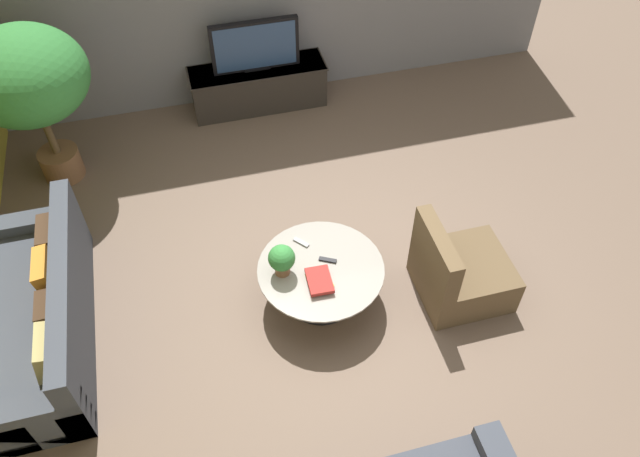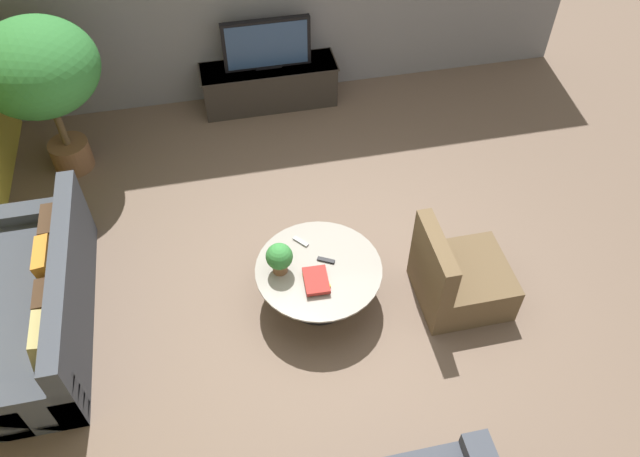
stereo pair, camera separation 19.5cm
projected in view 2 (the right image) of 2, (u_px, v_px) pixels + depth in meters
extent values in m
plane|color=brown|center=(334.00, 283.00, 6.00)|extent=(24.00, 24.00, 0.00)
cube|color=#2D2823|center=(270.00, 85.00, 7.70)|extent=(1.62, 0.48, 0.54)
cube|color=#2D2823|center=(268.00, 67.00, 7.50)|extent=(1.66, 0.50, 0.02)
cube|color=black|center=(267.00, 44.00, 7.27)|extent=(1.04, 0.08, 0.61)
cube|color=navy|center=(267.00, 46.00, 7.24)|extent=(0.95, 0.00, 0.55)
cube|color=black|center=(268.00, 65.00, 7.49)|extent=(0.31, 0.13, 0.02)
cylinder|color=black|center=(319.00, 297.00, 5.87)|extent=(0.63, 0.63, 0.02)
cylinder|color=black|center=(319.00, 284.00, 5.72)|extent=(0.10, 0.10, 0.43)
cylinder|color=gray|center=(319.00, 269.00, 5.55)|extent=(1.14, 1.14, 0.02)
cube|color=#3D424C|center=(39.00, 310.00, 5.53)|extent=(0.84, 2.17, 0.42)
cube|color=#3D424C|center=(64.00, 275.00, 5.26)|extent=(0.16, 2.17, 0.42)
cube|color=#3D424C|center=(46.00, 225.00, 6.13)|extent=(0.84, 0.20, 0.54)
cube|color=#3D424C|center=(25.00, 409.00, 4.84)|extent=(0.84, 0.20, 0.54)
cube|color=#422D1E|center=(52.00, 230.00, 5.66)|extent=(0.12, 0.37, 0.34)
cube|color=orange|center=(48.00, 263.00, 5.40)|extent=(0.16, 0.38, 0.36)
cube|color=#422D1E|center=(46.00, 302.00, 5.16)|extent=(0.13, 0.30, 0.28)
cube|color=tan|center=(41.00, 340.00, 4.89)|extent=(0.17, 0.36, 0.34)
cube|color=brown|center=(462.00, 282.00, 5.75)|extent=(0.80, 0.76, 0.40)
cube|color=brown|center=(435.00, 258.00, 5.38)|extent=(0.14, 0.76, 0.46)
cylinder|color=brown|center=(72.00, 155.00, 6.99)|extent=(0.43, 0.43, 0.33)
cylinder|color=brown|center=(60.00, 125.00, 6.67)|extent=(0.08, 0.08, 0.51)
ellipsoid|color=#337F38|center=(37.00, 67.00, 6.14)|extent=(1.21, 1.21, 0.93)
cylinder|color=brown|center=(280.00, 267.00, 5.50)|extent=(0.13, 0.13, 0.10)
sphere|color=#337F38|center=(279.00, 256.00, 5.38)|extent=(0.24, 0.24, 0.24)
cube|color=gold|center=(316.00, 280.00, 5.44)|extent=(0.22, 0.25, 0.03)
cube|color=#A32823|center=(316.00, 280.00, 5.40)|extent=(0.22, 0.30, 0.04)
cube|color=black|center=(326.00, 260.00, 5.60)|extent=(0.16, 0.11, 0.02)
cube|color=gray|center=(301.00, 242.00, 5.75)|extent=(0.13, 0.15, 0.02)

